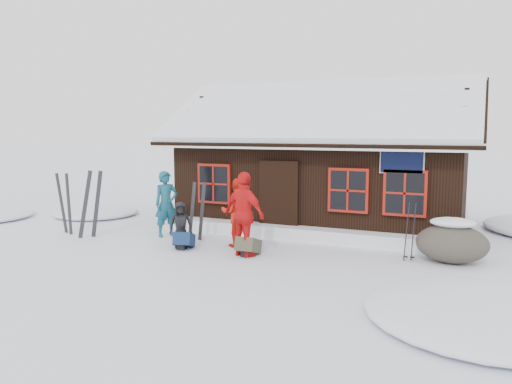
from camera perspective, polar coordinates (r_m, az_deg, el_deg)
ground at (r=11.97m, az=-5.76°, el=-6.87°), size 120.00×120.00×0.00m
mountain_hut at (r=15.70m, az=8.11°, el=2.26°), size 8.90×6.09×4.42m
snow_drift at (r=13.32m, az=4.73°, el=-4.65°), size 7.60×0.60×0.35m
snow_mounds at (r=12.95m, az=4.79°, el=-5.78°), size 20.60×13.20×0.48m
skier_teal at (r=13.72m, az=-10.21°, el=-1.35°), size 0.72×0.78×1.78m
skier_orange_left at (r=12.36m, az=-2.12°, el=-2.36°), size 1.01×0.91×1.71m
skier_orange_right at (r=11.35m, az=-1.34°, el=-2.58°), size 1.24×0.81×1.95m
skier_crouched at (r=12.37m, az=-8.60°, el=-3.75°), size 0.66×0.62×1.14m
boulder at (r=11.73m, az=21.49°, el=-5.36°), size 1.53×1.15×0.89m
ski_pair_left at (r=14.10m, az=-18.33°, el=-1.39°), size 0.65×0.36×1.86m
ski_pair_mid at (r=14.91m, az=-20.97°, el=-1.31°), size 0.57×0.15×1.74m
ski_pair_right at (r=13.14m, az=-6.77°, el=-2.31°), size 0.48×0.23×1.59m
ski_poles at (r=11.54m, az=17.18°, el=-4.46°), size 0.24×0.12×1.34m
backpack_blue at (r=12.35m, az=-8.21°, el=-5.75°), size 0.57×0.66×0.30m
backpack_olive at (r=11.58m, az=-0.89°, el=-6.50°), size 0.47×0.61×0.32m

